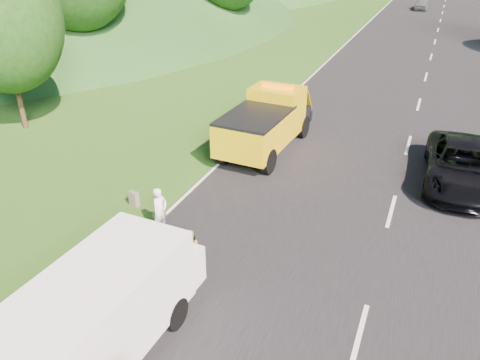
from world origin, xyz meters
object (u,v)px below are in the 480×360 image
at_px(tow_truck, 267,122).
at_px(child, 192,264).
at_px(suitcase, 134,199).
at_px(passing_suv, 458,184).
at_px(white_van, 93,319).
at_px(woman, 162,232).

bearing_deg(tow_truck, child, -81.34).
bearing_deg(suitcase, tow_truck, 68.02).
xyz_separation_m(tow_truck, child, (0.82, -8.32, -1.25)).
relative_size(tow_truck, child, 5.58).
relative_size(tow_truck, passing_suv, 1.10).
xyz_separation_m(tow_truck, suitcase, (-2.52, -6.24, -0.98)).
bearing_deg(white_van, woman, 108.44).
height_order(suitcase, passing_suv, passing_suv).
distance_m(child, passing_suv, 10.64).
relative_size(white_van, child, 5.89).
bearing_deg(suitcase, passing_suv, 30.34).
relative_size(white_van, passing_suv, 1.16).
relative_size(tow_truck, suitcase, 11.30).
bearing_deg(woman, white_van, -153.75).
distance_m(tow_truck, child, 8.45).
distance_m(tow_truck, passing_suv, 7.84).
height_order(woman, passing_suv, passing_suv).
relative_size(woman, suitcase, 2.82).
bearing_deg(suitcase, white_van, -62.02).
height_order(white_van, woman, white_van).
relative_size(woman, child, 1.39).
relative_size(woman, passing_suv, 0.27).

